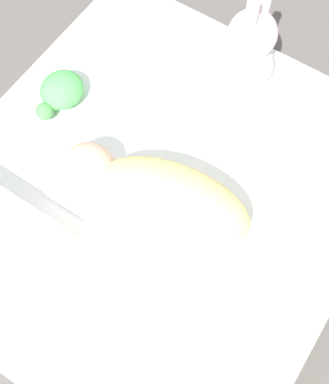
{
  "coord_description": "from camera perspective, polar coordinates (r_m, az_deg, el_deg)",
  "views": [
    {
      "loc": [
        0.49,
        0.35,
        1.44
      ],
      "look_at": [
        0.02,
        0.04,
        0.23
      ],
      "focal_mm": 50.0,
      "sensor_mm": 36.0,
      "label": 1
    }
  ],
  "objects": [
    {
      "name": "ground_plane",
      "position": [
        1.56,
        -0.82,
        -2.43
      ],
      "size": [
        12.0,
        12.0,
        0.0
      ],
      "primitive_type": "plane",
      "color": "#514C47"
    },
    {
      "name": "bed_mattress",
      "position": [
        1.48,
        -0.86,
        -1.09
      ],
      "size": [
        1.15,
        1.05,
        0.18
      ],
      "color": "white",
      "rests_on": "ground_plane"
    },
    {
      "name": "burp_cloth",
      "position": [
        1.4,
        -7.07,
        0.69
      ],
      "size": [
        0.19,
        0.19,
        0.02
      ],
      "color": "white",
      "rests_on": "bed_mattress"
    },
    {
      "name": "swaddled_baby",
      "position": [
        1.3,
        -0.71,
        -0.24
      ],
      "size": [
        0.25,
        0.5,
        0.15
      ],
      "rotation": [
        0.0,
        0.0,
        4.88
      ],
      "color": "#EFDB7F",
      "rests_on": "bed_mattress"
    },
    {
      "name": "bunny_plush",
      "position": [
        1.49,
        8.98,
        14.58
      ],
      "size": [
        0.15,
        0.15,
        0.34
      ],
      "color": "silver",
      "rests_on": "bed_mattress"
    },
    {
      "name": "turtle_plush",
      "position": [
        1.53,
        -11.05,
        10.46
      ],
      "size": [
        0.17,
        0.12,
        0.08
      ],
      "color": "#51B756",
      "rests_on": "bed_mattress"
    }
  ]
}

